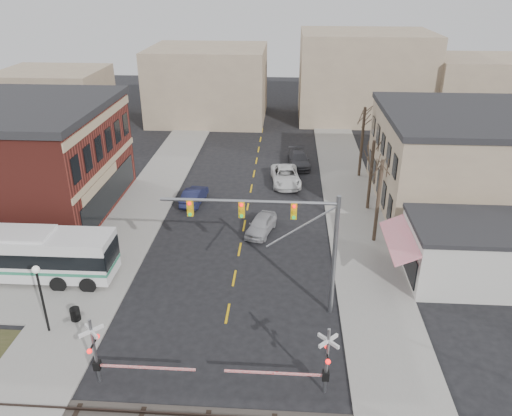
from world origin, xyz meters
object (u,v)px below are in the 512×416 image
at_px(car_d, 299,159).
at_px(car_b, 194,196).
at_px(traffic_signal_mast, 287,230).
at_px(car_c, 286,176).
at_px(street_lamp, 39,286).
at_px(rr_crossing_east, 318,362).
at_px(trash_bin, 75,314).
at_px(pedestrian_far, 104,251).
at_px(pedestrian_near, 91,276).
at_px(car_a, 261,225).
at_px(rr_crossing_west, 103,352).
at_px(transit_bus, 16,254).

bearing_deg(car_d, car_b, -139.36).
bearing_deg(traffic_signal_mast, car_c, 90.62).
height_order(street_lamp, car_d, street_lamp).
bearing_deg(rr_crossing_east, trash_bin, 161.80).
distance_m(car_c, pedestrian_far, 20.67).
height_order(trash_bin, car_b, car_b).
bearing_deg(traffic_signal_mast, street_lamp, -167.69).
relative_size(trash_bin, pedestrian_near, 0.47).
bearing_deg(car_d, car_a, -107.88).
height_order(rr_crossing_west, car_b, rr_crossing_west).
distance_m(car_a, pedestrian_near, 14.02).
height_order(trash_bin, car_d, car_d).
relative_size(traffic_signal_mast, car_c, 1.78).
height_order(car_a, pedestrian_near, pedestrian_near).
xyz_separation_m(car_b, car_c, (8.37, 5.20, 0.08)).
relative_size(traffic_signal_mast, car_a, 2.42).
xyz_separation_m(car_c, pedestrian_near, (-12.77, -19.45, 0.20)).
relative_size(rr_crossing_west, rr_crossing_east, 1.00).
bearing_deg(car_b, street_lamp, 80.81).
distance_m(rr_crossing_east, pedestrian_near, 16.79).
height_order(rr_crossing_west, trash_bin, rr_crossing_west).
height_order(car_a, pedestrian_far, pedestrian_far).
distance_m(car_b, car_c, 9.85).
height_order(rr_crossing_east, pedestrian_far, rr_crossing_east).
bearing_deg(pedestrian_near, pedestrian_far, 9.05).
xyz_separation_m(rr_crossing_east, car_b, (-10.25, 22.38, -1.24)).
distance_m(car_b, pedestrian_far, 11.81).
distance_m(rr_crossing_east, car_b, 24.65).
xyz_separation_m(rr_crossing_east, pedestrian_far, (-14.91, 11.53, -1.00)).
xyz_separation_m(trash_bin, pedestrian_far, (-0.50, 6.80, 0.43)).
bearing_deg(pedestrian_near, traffic_signal_mast, -91.57).
xyz_separation_m(transit_bus, car_d, (19.62, 23.59, -1.18)).
xyz_separation_m(transit_bus, trash_bin, (5.71, -4.45, -1.41)).
distance_m(traffic_signal_mast, trash_bin, 13.91).
bearing_deg(car_c, traffic_signal_mast, -95.65).
bearing_deg(pedestrian_near, car_b, -12.40).
height_order(car_c, car_d, car_c).
bearing_deg(rr_crossing_west, traffic_signal_mast, 36.30).
xyz_separation_m(traffic_signal_mast, pedestrian_near, (-13.00, 1.45, -4.75)).
xyz_separation_m(rr_crossing_east, trash_bin, (-14.41, 4.74, -1.43)).
relative_size(traffic_signal_mast, rr_crossing_west, 1.85).
distance_m(traffic_signal_mast, rr_crossing_west, 11.97).
relative_size(car_c, pedestrian_far, 3.44).
bearing_deg(car_a, car_d, 93.16).
height_order(car_b, car_c, car_c).
distance_m(rr_crossing_west, car_d, 34.42).
distance_m(trash_bin, car_b, 18.13).
bearing_deg(car_c, transit_bus, -141.02).
bearing_deg(street_lamp, rr_crossing_west, -37.46).
distance_m(transit_bus, traffic_signal_mast, 19.02).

